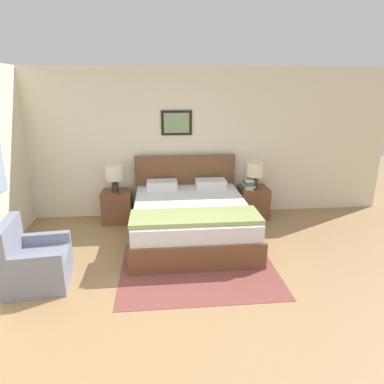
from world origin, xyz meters
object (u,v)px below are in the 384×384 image
object	(u,v)px
nightstand_near_window	(117,206)
table_lamp_near_window	(114,174)
table_lamp_by_door	(255,170)
armchair	(35,263)
bed	(191,219)
nightstand_by_door	(253,202)

from	to	relation	value
nightstand_near_window	table_lamp_near_window	distance (m)	0.59
nightstand_near_window	table_lamp_by_door	xyz separation A→B (m)	(2.42, -0.02, 0.59)
table_lamp_by_door	nightstand_near_window	bearing A→B (deg)	179.45
armchair	table_lamp_by_door	xyz separation A→B (m)	(3.18, 1.92, 0.59)
armchair	nightstand_near_window	distance (m)	2.08
bed	nightstand_by_door	xyz separation A→B (m)	(1.21, 0.81, -0.04)
nightstand_near_window	bed	bearing A→B (deg)	-33.68
table_lamp_by_door	nightstand_by_door	bearing A→B (deg)	73.27
bed	table_lamp_near_window	bearing A→B (deg)	147.28
bed	armchair	distance (m)	2.27
bed	table_lamp_by_door	xyz separation A→B (m)	(1.21, 0.79, 0.55)
bed	nightstand_near_window	world-z (taller)	bed
armchair	nightstand_by_door	size ratio (longest dim) A/B	1.50
table_lamp_near_window	bed	bearing A→B (deg)	-32.72
bed	armchair	xyz separation A→B (m)	(-1.97, -1.13, -0.04)
table_lamp_near_window	table_lamp_by_door	size ratio (longest dim) A/B	1.00
armchair	table_lamp_near_window	xyz separation A→B (m)	(0.75, 1.92, 0.59)
nightstand_near_window	table_lamp_by_door	bearing A→B (deg)	-0.55
bed	nightstand_near_window	xyz separation A→B (m)	(-1.21, 0.81, -0.04)
bed	nightstand_by_door	distance (m)	1.46
armchair	table_lamp_by_door	bearing A→B (deg)	115.21
armchair	nightstand_near_window	bearing A→B (deg)	152.84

